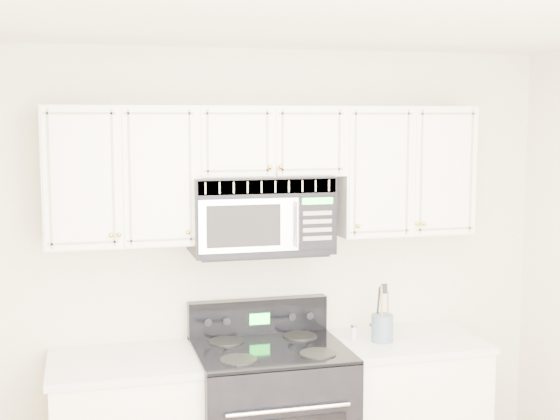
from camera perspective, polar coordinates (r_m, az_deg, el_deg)
name	(u,v)px	position (r m, az deg, el deg)	size (l,w,h in m)	color
room	(366,359)	(3.02, 6.32, -10.75)	(3.51, 3.51, 2.61)	olive
base_cabinet_right	(404,418)	(4.85, 9.07, -14.82)	(0.86, 0.65, 0.92)	#F3E6CF
upper_cabinets	(267,166)	(4.40, -0.93, 3.24)	(2.44, 0.37, 0.75)	#F3E6CF
microwave	(260,214)	(4.38, -1.45, -0.29)	(0.78, 0.44, 0.43)	black
utensil_crock	(382,327)	(4.58, 7.49, -8.49)	(0.13, 0.13, 0.34)	slate
shaker_salt	(373,331)	(4.61, 6.79, -8.81)	(0.04, 0.04, 0.10)	silver
shaker_pepper	(354,332)	(4.61, 5.42, -8.88)	(0.04, 0.04, 0.09)	silver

